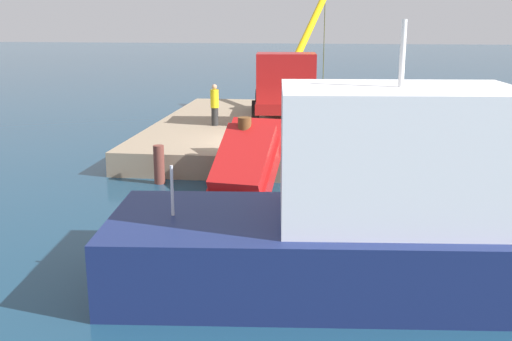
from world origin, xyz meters
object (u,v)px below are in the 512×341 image
Objects in this scene: moored_yacht at (503,259)px; salvaged_car at (244,171)px; crane_truck at (287,86)px; dock_worker at (215,105)px.

salvaged_car is at bearing -135.50° from moored_yacht.
crane_truck is 3.48m from dock_worker.
dock_worker is 15.28m from moored_yacht.
salvaged_car is at bearing 18.07° from dock_worker.
salvaged_car is 0.30× the size of moored_yacht.
crane_truck is 2.39× the size of salvaged_car.
salvaged_car is at bearing -3.89° from crane_truck.
salvaged_car is (6.76, 2.21, -1.04)m from dock_worker.
crane_truck is 8.91m from salvaged_car.
dock_worker is (1.98, -2.80, -0.57)m from crane_truck.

